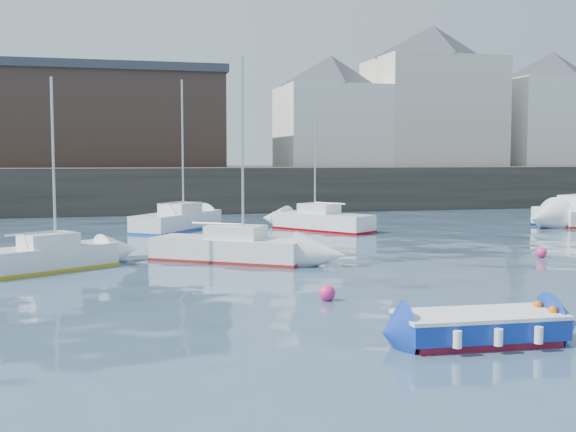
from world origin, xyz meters
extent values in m
plane|color=#2D4760|center=(0.00, 0.00, 0.00)|extent=(220.00, 220.00, 0.00)
cube|color=#28231E|center=(0.00, 35.00, 1.50)|extent=(90.00, 5.00, 3.00)
cube|color=#28231E|center=(0.00, 53.00, 1.40)|extent=(90.00, 32.00, 2.80)
cube|color=beige|center=(20.00, 42.00, 7.30)|extent=(10.00, 8.00, 9.00)
pyramid|color=#3A3D44|center=(20.00, 42.00, 13.20)|extent=(13.36, 13.36, 2.80)
cube|color=white|center=(31.00, 41.50, 6.55)|extent=(9.00, 7.00, 7.50)
pyramid|color=#3A3D44|center=(31.00, 41.50, 11.53)|extent=(11.88, 11.88, 2.45)
cube|color=white|center=(11.00, 41.50, 6.05)|extent=(8.00, 7.00, 6.50)
pyramid|color=#3A3D44|center=(11.00, 41.50, 10.53)|extent=(11.14, 11.14, 2.45)
cube|color=#3D2D26|center=(-6.00, 43.00, 6.30)|extent=(16.00, 10.00, 7.00)
cube|color=#3A3D44|center=(-6.00, 43.00, 10.10)|extent=(16.40, 10.40, 0.60)
cube|color=maroon|center=(0.53, -1.27, 0.07)|extent=(2.99, 1.34, 0.15)
cube|color=#1433A3|center=(0.53, -1.27, 0.35)|extent=(3.25, 1.52, 0.40)
cube|color=white|center=(0.53, -1.27, 0.58)|extent=(3.32, 1.55, 0.07)
cube|color=white|center=(0.53, -1.27, 0.41)|extent=(2.60, 1.08, 0.36)
cube|color=tan|center=(0.53, -1.27, 0.50)|extent=(0.27, 0.97, 0.05)
cylinder|color=white|center=(-0.25, -0.44, 0.32)|extent=(0.16, 0.16, 0.32)
cylinder|color=white|center=(-0.33, -2.01, 0.32)|extent=(0.16, 0.16, 0.32)
cylinder|color=white|center=(0.57, -0.48, 0.32)|extent=(0.16, 0.16, 0.32)
cylinder|color=white|center=(0.49, -2.05, 0.32)|extent=(0.16, 0.16, 0.32)
cylinder|color=white|center=(1.39, -0.52, 0.32)|extent=(0.16, 0.16, 0.32)
cylinder|color=white|center=(1.31, -2.09, 0.32)|extent=(0.16, 0.16, 0.32)
cube|color=white|center=(-8.59, 10.52, 0.39)|extent=(4.83, 3.87, 0.78)
cube|color=gold|center=(-8.59, 10.52, 0.05)|extent=(4.88, 3.91, 0.10)
cube|color=white|center=(-8.39, 10.65, 1.00)|extent=(2.02, 1.87, 0.43)
cylinder|color=silver|center=(-8.19, 10.78, 3.52)|extent=(0.09, 0.09, 5.48)
cube|color=white|center=(-2.37, 11.18, 0.41)|extent=(5.52, 4.54, 0.82)
cube|color=maroon|center=(-2.37, 11.18, 0.05)|extent=(5.58, 4.59, 0.11)
cube|color=white|center=(-2.14, 11.03, 1.05)|extent=(2.33, 2.17, 0.46)
cylinder|color=silver|center=(-1.91, 10.87, 3.98)|extent=(0.09, 0.09, 6.31)
cube|color=white|center=(4.04, 20.77, 0.43)|extent=(4.43, 5.32, 0.87)
cube|color=#860005|center=(4.04, 20.77, 0.06)|extent=(4.47, 5.37, 0.12)
cube|color=white|center=(3.89, 20.99, 1.11)|extent=(2.11, 2.25, 0.48)
cylinder|color=silver|center=(3.74, 21.21, 3.92)|extent=(0.10, 0.10, 6.10)
cube|color=white|center=(-3.06, 22.83, 0.44)|extent=(5.06, 5.79, 0.88)
cube|color=#1E49AF|center=(-3.06, 22.83, 0.06)|extent=(5.11, 5.85, 0.12)
cube|color=white|center=(-2.88, 23.06, 1.12)|extent=(2.37, 2.48, 0.49)
cylinder|color=silver|center=(-2.70, 23.30, 4.25)|extent=(0.10, 0.10, 6.74)
sphere|color=#EC2477|center=(-1.09, 3.59, 0.00)|extent=(0.42, 0.42, 0.42)
sphere|color=#EC2477|center=(8.97, 9.38, 0.00)|extent=(0.39, 0.39, 0.39)
sphere|color=#EC2477|center=(-4.48, 15.80, 0.00)|extent=(0.45, 0.45, 0.45)
camera|label=1|loc=(-6.54, -13.87, 3.65)|focal=45.00mm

